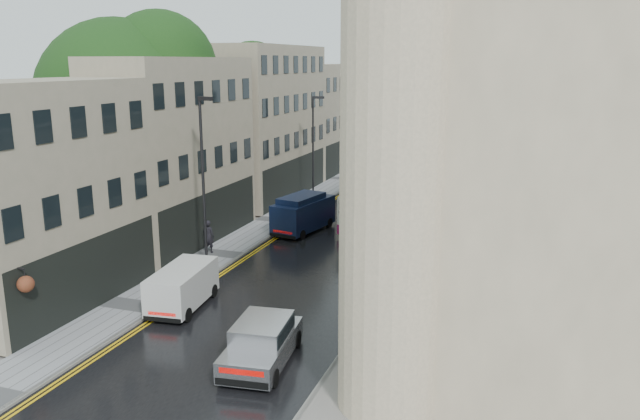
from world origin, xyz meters
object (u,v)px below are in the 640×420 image
Objects in this scene: tree_near at (122,129)px; cream_bus at (349,210)px; silver_hatchback at (223,359)px; pedestrian at (209,236)px; white_van at (150,298)px; navy_van at (277,216)px; tree_far at (228,122)px; white_lorry at (419,172)px; lamp_post_near at (203,183)px; lamp_post_far at (313,151)px.

tree_near is 1.43× the size of cream_bus.
tree_near is 20.39m from silver_hatchback.
white_van is at bearing 105.63° from pedestrian.
silver_hatchback is 1.07× the size of white_van.
tree_near is 10.75m from navy_van.
white_lorry is (14.62, 3.91, -3.84)m from tree_far.
pedestrian is at bearing 114.11° from silver_hatchback.
white_van is 0.47× the size of lamp_post_near.
tree_near is at bearing 128.18° from silver_hatchback.
lamp_post_near is at bearing -101.65° from lamp_post_far.
white_lorry reaches higher than navy_van.
white_lorry is 30.76m from silver_hatchback.
lamp_post_near is (6.56, -15.66, -1.62)m from tree_far.
white_van is at bearing -60.20° from lamp_post_near.
tree_far reaches higher than silver_hatchback.
tree_far is 2.76× the size of silver_hatchback.
lamp_post_near is at bearing -111.78° from white_lorry.
navy_van is 2.62× the size of pedestrian.
navy_van is at bearing -94.56° from lamp_post_far.
navy_van is at bearing -142.54° from cream_bus.
tree_far reaches higher than white_van.
white_lorry is 2.00× the size of silver_hatchback.
lamp_post_near is (0.86, -1.84, 3.53)m from pedestrian.
white_van is 2.20× the size of pedestrian.
tree_far is 1.39× the size of lamp_post_near.
silver_hatchback is 13.60m from lamp_post_near.
cream_bus is 17.32m from white_van.
white_van is (-5.53, 3.86, 0.11)m from silver_hatchback.
lamp_post_far is at bearing -155.57° from white_lorry.
silver_hatchback is 15.09m from pedestrian.
lamp_post_far is (-4.85, 6.58, 2.86)m from cream_bus.
lamp_post_near reaches higher than navy_van.
tree_near reaches higher than silver_hatchback.
lamp_post_far reaches higher than cream_bus.
pedestrian is at bearing -105.25° from lamp_post_far.
lamp_post_far is (6.95, 0.52, -2.03)m from tree_far.
silver_hatchback is (-1.19, -30.70, -1.52)m from white_lorry.
white_lorry is (14.92, 16.91, -4.56)m from tree_near.
pedestrian is (-6.10, -7.77, -0.27)m from cream_bus.
pedestrian is 0.21× the size of lamp_post_near.
navy_van is 0.61× the size of lamp_post_far.
tree_far is at bearing 132.12° from lamp_post_near.
silver_hatchback is 0.90× the size of navy_van.
white_van is at bearing -103.47° from white_lorry.
navy_van is 9.96m from lamp_post_far.
lamp_post_far is (0.39, 16.18, -0.40)m from lamp_post_near.
white_lorry reaches higher than cream_bus.
cream_bus is at bearing -63.87° from lamp_post_far.
cream_bus reaches higher than white_van.
white_lorry reaches higher than pedestrian.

